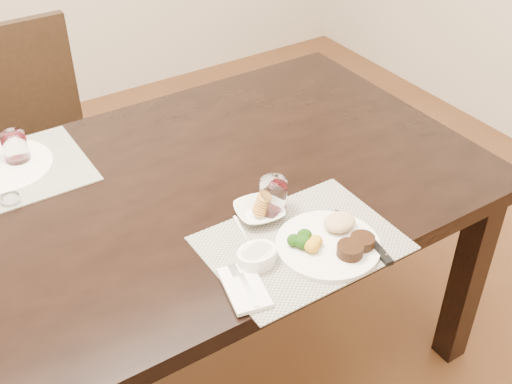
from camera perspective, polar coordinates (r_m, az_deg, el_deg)
dining_table at (r=1.75m, az=-10.95°, el=-3.40°), size 2.00×1.00×0.75m
chair_far at (r=2.60m, az=-18.91°, el=5.10°), size 0.42×0.42×0.90m
placemat_near at (r=1.56m, az=4.07°, el=-4.55°), size 0.46×0.34×0.00m
placemat_far at (r=1.91m, az=-21.61°, el=1.37°), size 0.46×0.34×0.00m
dinner_plate at (r=1.55m, az=6.84°, el=-4.35°), size 0.25×0.25×0.04m
napkin_fork at (r=1.44m, az=-1.05°, el=-8.47°), size 0.11×0.16×0.01m
steak_knife at (r=1.57m, az=10.21°, el=-4.63°), size 0.04×0.23×0.01m
cracker_bowl at (r=1.62m, az=0.28°, el=-1.73°), size 0.14×0.14×0.05m
sauce_ramekin at (r=1.49m, az=0.06°, el=-5.71°), size 0.10×0.15×0.08m
wine_glass_near at (r=1.62m, az=1.54°, el=-0.53°), size 0.07×0.07×0.10m
far_plate at (r=1.94m, az=-21.61°, el=2.09°), size 0.28×0.28×0.01m
wine_glass_far at (r=1.93m, az=-20.56°, el=3.52°), size 0.07×0.07×0.10m
salt_cellar at (r=1.79m, az=-20.95°, el=-0.67°), size 0.05×0.05×0.02m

